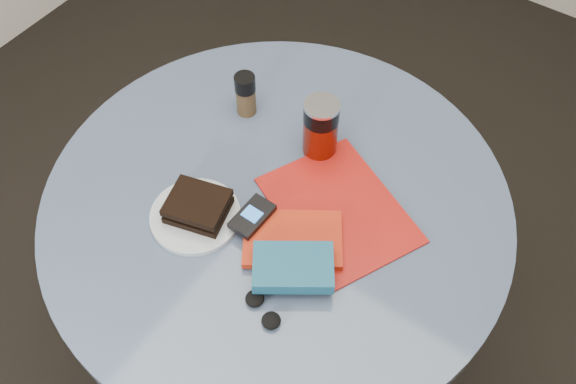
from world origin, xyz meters
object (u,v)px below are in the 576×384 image
Objects in this scene: table at (277,240)px; magazine at (339,210)px; sandwich at (198,206)px; pepper_grinder at (246,94)px; plate at (195,216)px; novel at (293,267)px; soda_can at (321,128)px; red_book at (293,239)px; headphones at (263,309)px; mp3_player at (252,216)px.

magazine is at bearing 22.16° from table.
sandwich is 0.31m from pepper_grinder.
novel is (0.24, 0.00, 0.03)m from plate.
soda_can is 0.73× the size of red_book.
soda_can reaches higher than magazine.
pepper_grinder reaches higher than red_book.
pepper_grinder is at bearing 130.04° from headphones.
mp3_player is (-0.09, -0.01, 0.02)m from red_book.
table is 10.14× the size of headphones.
plate is (-0.11, -0.13, 0.17)m from table.
pepper_grinder is 0.35× the size of magazine.
novel is at bearing -44.89° from table.
novel reaches higher than table.
headphones is (0.00, -0.28, 0.01)m from magazine.
table is 3.18× the size of magazine.
sandwich is at bearing 156.60° from headphones.
sandwich is 1.29× the size of pepper_grinder.
plate reaches higher than magazine.
sandwich is at bearing -157.11° from mp3_player.
soda_can is 1.49× the size of mp3_player.
red_book is at bearing 17.71° from plate.
soda_can is (0.11, 0.29, 0.04)m from sandwich.
plate is 1.72× the size of pepper_grinder.
sandwich reaches higher than headphones.
plate is at bearing 158.74° from headphones.
soda_can reaches higher than novel.
headphones is at bearing -48.12° from mp3_player.
magazine is at bearing 58.64° from novel.
pepper_grinder is 0.35m from magazine.
novel is at bearing -2.09° from sandwich.
plate is 0.25m from novel.
red_book is at bearing 90.57° from novel.
plate is at bearing 164.52° from red_book.
magazine is 0.13m from red_book.
plate is 0.60× the size of magazine.
novel is at bearing -61.07° from magazine.
sandwich reaches higher than plate.
mp3_player reaches higher than red_book.
magazine is 1.59× the size of red_book.
pepper_grinder is 0.52m from headphones.
red_book reaches higher than table.
soda_can is (0.00, 0.17, 0.24)m from table.
mp3_player is at bearing -90.84° from soda_can.
red_book is at bearing -37.83° from table.
red_book is at bearing -69.39° from soda_can.
soda_can reaches higher than pepper_grinder.
table is 6.49× the size of novel.
soda_can is at bearing 89.93° from table.
plate is 0.12m from mp3_player.
plate is at bearing 145.93° from novel.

